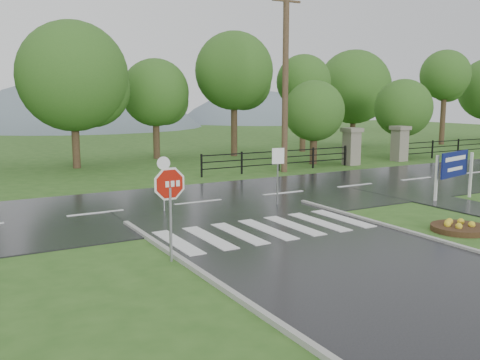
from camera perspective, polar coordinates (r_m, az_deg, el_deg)
ground at (r=12.90m, az=15.07°, el=-10.13°), size 120.00×120.00×0.00m
main_road at (r=20.94m, az=-4.46°, el=-2.48°), size 90.00×8.00×0.04m
walkway at (r=21.70m, az=23.74°, el=-2.82°), size 2.20×11.00×0.04m
crosswalk at (r=16.64m, az=2.89°, el=-5.27°), size 6.50×2.80×0.02m
pillar_west at (r=32.92m, az=11.82°, el=3.62°), size 1.00×1.00×2.24m
pillar_east at (r=35.68m, az=16.66°, el=3.84°), size 1.00×1.00×2.24m
fence_west at (r=29.77m, az=4.16°, el=2.36°), size 9.58×0.08×1.20m
hills at (r=77.15m, az=-19.58°, el=-6.31°), size 102.00×48.00×48.00m
treeline at (r=34.26m, az=-12.92°, el=1.81°), size 83.20×5.20×10.00m
stop_sign at (r=13.38m, az=-7.50°, el=-1.26°), size 1.14×0.09×2.56m
estate_billboard at (r=23.06m, az=21.92°, el=1.34°), size 2.18×0.60×1.95m
flower_bed at (r=17.95m, az=22.39°, el=-4.67°), size 1.73×1.73×0.35m
reg_sign_small at (r=20.20m, az=4.06°, el=1.59°), size 0.49×0.11×2.21m
reg_sign_round at (r=19.21m, az=-8.14°, el=0.35°), size 0.45×0.17×2.02m
utility_pole_east at (r=29.19m, az=4.86°, el=10.61°), size 1.75×0.33×9.82m
entrance_tree_left at (r=32.86m, az=7.92°, el=7.29°), size 3.67×3.67×5.08m
entrance_tree_right at (r=37.87m, az=17.03°, el=7.34°), size 3.86×3.86×5.26m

